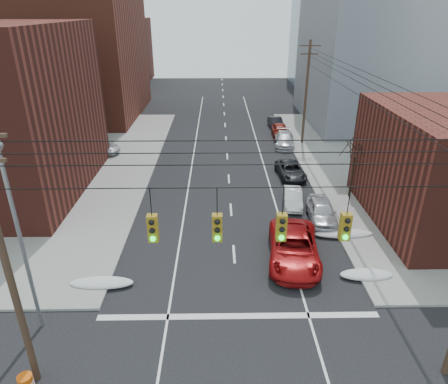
{
  "coord_description": "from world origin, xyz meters",
  "views": [
    {
      "loc": [
        -0.96,
        -8.86,
        13.95
      ],
      "look_at": [
        -0.58,
        14.73,
        3.0
      ],
      "focal_mm": 32.0,
      "sensor_mm": 36.0,
      "label": 1
    }
  ],
  "objects_px": {
    "lot_car_a": "(58,169)",
    "lot_car_d": "(47,148)",
    "parked_car_c": "(291,170)",
    "lot_car_c": "(11,186)",
    "parked_car_a": "(322,211)",
    "parked_car_b": "(293,198)",
    "parked_car_f": "(276,123)",
    "parked_car_e": "(280,131)",
    "lot_car_b": "(98,147)",
    "parked_car_d": "(285,140)",
    "red_pickup": "(294,248)"
  },
  "relations": [
    {
      "from": "lot_car_c",
      "to": "parked_car_b",
      "type": "bearing_deg",
      "value": -85.55
    },
    {
      "from": "parked_car_e",
      "to": "lot_car_d",
      "type": "distance_m",
      "value": 25.69
    },
    {
      "from": "parked_car_a",
      "to": "lot_car_c",
      "type": "bearing_deg",
      "value": 172.92
    },
    {
      "from": "parked_car_e",
      "to": "lot_car_b",
      "type": "distance_m",
      "value": 20.66
    },
    {
      "from": "parked_car_a",
      "to": "parked_car_b",
      "type": "distance_m",
      "value": 2.97
    },
    {
      "from": "lot_car_b",
      "to": "lot_car_d",
      "type": "height_order",
      "value": "lot_car_b"
    },
    {
      "from": "parked_car_e",
      "to": "parked_car_f",
      "type": "height_order",
      "value": "parked_car_e"
    },
    {
      "from": "red_pickup",
      "to": "lot_car_b",
      "type": "relative_size",
      "value": 1.34
    },
    {
      "from": "parked_car_a",
      "to": "lot_car_c",
      "type": "height_order",
      "value": "parked_car_a"
    },
    {
      "from": "parked_car_b",
      "to": "lot_car_b",
      "type": "relative_size",
      "value": 0.79
    },
    {
      "from": "parked_car_b",
      "to": "parked_car_a",
      "type": "bearing_deg",
      "value": -50.39
    },
    {
      "from": "lot_car_b",
      "to": "parked_car_f",
      "type": "bearing_deg",
      "value": -50.13
    },
    {
      "from": "parked_car_b",
      "to": "parked_car_f",
      "type": "distance_m",
      "value": 21.8
    },
    {
      "from": "parked_car_d",
      "to": "parked_car_f",
      "type": "bearing_deg",
      "value": 96.94
    },
    {
      "from": "lot_car_c",
      "to": "parked_car_d",
      "type": "bearing_deg",
      "value": -52.86
    },
    {
      "from": "parked_car_e",
      "to": "lot_car_a",
      "type": "xyz_separation_m",
      "value": [
        -21.57,
        -12.13,
        0.08
      ]
    },
    {
      "from": "parked_car_f",
      "to": "lot_car_b",
      "type": "distance_m",
      "value": 22.08
    },
    {
      "from": "parked_car_a",
      "to": "parked_car_d",
      "type": "distance_m",
      "value": 17.07
    },
    {
      "from": "parked_car_d",
      "to": "parked_car_e",
      "type": "bearing_deg",
      "value": 96.94
    },
    {
      "from": "red_pickup",
      "to": "parked_car_e",
      "type": "bearing_deg",
      "value": 90.33
    },
    {
      "from": "red_pickup",
      "to": "parked_car_b",
      "type": "bearing_deg",
      "value": 87.14
    },
    {
      "from": "parked_car_b",
      "to": "lot_car_a",
      "type": "relative_size",
      "value": 0.87
    },
    {
      "from": "parked_car_c",
      "to": "lot_car_d",
      "type": "xyz_separation_m",
      "value": [
        -24.11,
        6.09,
        0.14
      ]
    },
    {
      "from": "parked_car_c",
      "to": "parked_car_f",
      "type": "height_order",
      "value": "parked_car_f"
    },
    {
      "from": "red_pickup",
      "to": "lot_car_c",
      "type": "distance_m",
      "value": 23.41
    },
    {
      "from": "parked_car_a",
      "to": "lot_car_b",
      "type": "distance_m",
      "value": 24.53
    },
    {
      "from": "parked_car_c",
      "to": "parked_car_e",
      "type": "relative_size",
      "value": 1.02
    },
    {
      "from": "parked_car_b",
      "to": "parked_car_e",
      "type": "bearing_deg",
      "value": 91.86
    },
    {
      "from": "parked_car_f",
      "to": "lot_car_c",
      "type": "xyz_separation_m",
      "value": [
        -24.19,
        -19.46,
        0.12
      ]
    },
    {
      "from": "red_pickup",
      "to": "parked_car_a",
      "type": "bearing_deg",
      "value": 66.38
    },
    {
      "from": "red_pickup",
      "to": "lot_car_b",
      "type": "bearing_deg",
      "value": 138.03
    },
    {
      "from": "red_pickup",
      "to": "parked_car_f",
      "type": "bearing_deg",
      "value": 91.19
    },
    {
      "from": "parked_car_e",
      "to": "lot_car_a",
      "type": "bearing_deg",
      "value": -148.89
    },
    {
      "from": "lot_car_a",
      "to": "lot_car_d",
      "type": "xyz_separation_m",
      "value": [
        -3.38,
        6.02,
        -0.07
      ]
    },
    {
      "from": "parked_car_b",
      "to": "parked_car_f",
      "type": "xyz_separation_m",
      "value": [
        1.6,
        21.74,
        0.06
      ]
    },
    {
      "from": "parked_car_d",
      "to": "parked_car_f",
      "type": "xyz_separation_m",
      "value": [
        0.0,
        7.17,
        -0.05
      ]
    },
    {
      "from": "parked_car_b",
      "to": "lot_car_d",
      "type": "relative_size",
      "value": 1.01
    },
    {
      "from": "parked_car_a",
      "to": "parked_car_e",
      "type": "distance_m",
      "value": 20.35
    },
    {
      "from": "parked_car_f",
      "to": "parked_car_a",
      "type": "bearing_deg",
      "value": -94.66
    },
    {
      "from": "lot_car_d",
      "to": "parked_car_f",
      "type": "bearing_deg",
      "value": -79.1
    },
    {
      "from": "parked_car_d",
      "to": "red_pickup",
      "type": "bearing_deg",
      "value": -90.46
    },
    {
      "from": "parked_car_e",
      "to": "lot_car_c",
      "type": "xyz_separation_m",
      "value": [
        -24.19,
        -15.57,
        0.02
      ]
    },
    {
      "from": "parked_car_d",
      "to": "parked_car_c",
      "type": "bearing_deg",
      "value": -88.38
    },
    {
      "from": "lot_car_d",
      "to": "parked_car_a",
      "type": "bearing_deg",
      "value": -130.67
    },
    {
      "from": "red_pickup",
      "to": "parked_car_d",
      "type": "height_order",
      "value": "red_pickup"
    },
    {
      "from": "parked_car_e",
      "to": "red_pickup",
      "type": "bearing_deg",
      "value": -94.7
    },
    {
      "from": "red_pickup",
      "to": "parked_car_d",
      "type": "relative_size",
      "value": 1.26
    },
    {
      "from": "lot_car_b",
      "to": "red_pickup",
      "type": "bearing_deg",
      "value": -125.12
    },
    {
      "from": "parked_car_c",
      "to": "lot_car_c",
      "type": "bearing_deg",
      "value": -175.75
    },
    {
      "from": "parked_car_b",
      "to": "lot_car_c",
      "type": "relative_size",
      "value": 0.84
    }
  ]
}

